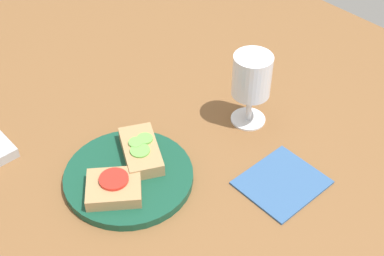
{
  "coord_description": "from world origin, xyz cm",
  "views": [
    {
      "loc": [
        -41.11,
        -60.33,
        72.47
      ],
      "look_at": [
        6.83,
        -7.36,
        8.0
      ],
      "focal_mm": 50.0,
      "sensor_mm": 36.0,
      "label": 1
    }
  ],
  "objects": [
    {
      "name": "sandwich_with_cucumber",
      "position": [
        -2.36,
        -3.94,
        5.83
      ],
      "size": [
        10.64,
        13.15,
        2.86
      ],
      "color": "#A88456",
      "rests_on": "plate"
    },
    {
      "name": "wine_glass",
      "position": [
        20.37,
        -8.87,
        13.08
      ],
      "size": [
        7.34,
        7.34,
        15.01
      ],
      "color": "white",
      "rests_on": "wooden_table"
    },
    {
      "name": "sandwich_with_tomato",
      "position": [
        -11.01,
        -7.71,
        5.74
      ],
      "size": [
        11.84,
        11.57,
        2.75
      ],
      "color": "#A88456",
      "rests_on": "plate"
    },
    {
      "name": "wooden_table",
      "position": [
        0.0,
        0.0,
        1.5
      ],
      "size": [
        140.0,
        140.0,
        3.0
      ],
      "primitive_type": "cube",
      "color": "brown",
      "rests_on": "ground"
    },
    {
      "name": "napkin",
      "position": [
        12.47,
        -24.43,
        3.2
      ],
      "size": [
        13.91,
        12.18,
        0.4
      ],
      "primitive_type": "cube",
      "rotation": [
        0.0,
        0.0,
        -0.01
      ],
      "color": "#33598C",
      "rests_on": "wooden_table"
    },
    {
      "name": "plate",
      "position": [
        -6.71,
        -5.85,
        3.76
      ],
      "size": [
        22.58,
        22.58,
        1.52
      ],
      "primitive_type": "cylinder",
      "color": "#144733",
      "rests_on": "wooden_table"
    }
  ]
}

